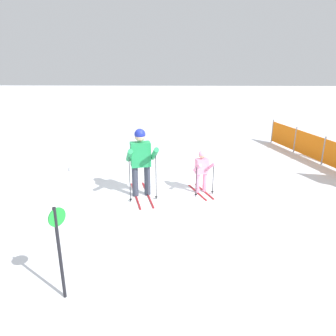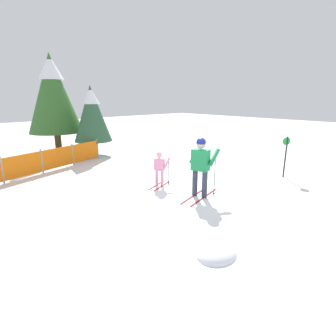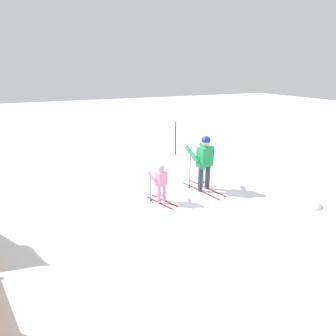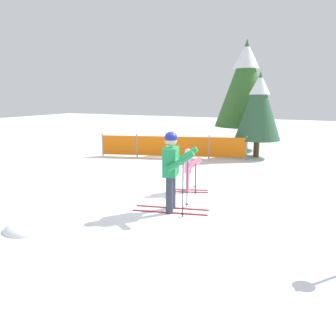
{
  "view_description": "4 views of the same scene",
  "coord_description": "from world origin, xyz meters",
  "px_view_note": "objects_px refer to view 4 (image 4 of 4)",
  "views": [
    {
      "loc": [
        7.89,
        0.54,
        3.5
      ],
      "look_at": [
        -0.05,
        0.39,
        0.71
      ],
      "focal_mm": 35.0,
      "sensor_mm": 36.0,
      "label": 1
    },
    {
      "loc": [
        -5.54,
        -5.07,
        2.86
      ],
      "look_at": [
        -0.2,
        0.77,
        0.72
      ],
      "focal_mm": 28.0,
      "sensor_mm": 36.0,
      "label": 2
    },
    {
      "loc": [
        -6.43,
        3.87,
        3.59
      ],
      "look_at": [
        0.38,
        0.83,
        0.82
      ],
      "focal_mm": 28.0,
      "sensor_mm": 36.0,
      "label": 3
    },
    {
      "loc": [
        3.01,
        -6.57,
        2.52
      ],
      "look_at": [
        -0.4,
        0.59,
        0.75
      ],
      "focal_mm": 35.0,
      "sensor_mm": 36.0,
      "label": 4
    }
  ],
  "objects_px": {
    "conifer_far": "(259,105)",
    "conifer_near": "(245,82)",
    "skier_adult": "(172,164)",
    "skier_child": "(189,167)",
    "safety_fence": "(172,146)"
  },
  "relations": [
    {
      "from": "conifer_far",
      "to": "conifer_near",
      "type": "height_order",
      "value": "conifer_near"
    },
    {
      "from": "skier_adult",
      "to": "conifer_near",
      "type": "relative_size",
      "value": 0.35
    },
    {
      "from": "skier_child",
      "to": "conifer_far",
      "type": "relative_size",
      "value": 0.34
    },
    {
      "from": "skier_child",
      "to": "safety_fence",
      "type": "relative_size",
      "value": 0.2
    },
    {
      "from": "skier_adult",
      "to": "conifer_far",
      "type": "xyz_separation_m",
      "value": [
        0.43,
        7.43,
        1.07
      ]
    },
    {
      "from": "safety_fence",
      "to": "conifer_far",
      "type": "bearing_deg",
      "value": 28.87
    },
    {
      "from": "skier_adult",
      "to": "skier_child",
      "type": "distance_m",
      "value": 1.62
    },
    {
      "from": "safety_fence",
      "to": "conifer_far",
      "type": "distance_m",
      "value": 3.87
    },
    {
      "from": "conifer_far",
      "to": "safety_fence",
      "type": "bearing_deg",
      "value": -151.13
    },
    {
      "from": "skier_child",
      "to": "safety_fence",
      "type": "height_order",
      "value": "skier_child"
    },
    {
      "from": "skier_adult",
      "to": "skier_child",
      "type": "bearing_deg",
      "value": 84.46
    },
    {
      "from": "safety_fence",
      "to": "conifer_near",
      "type": "relative_size",
      "value": 1.14
    },
    {
      "from": "conifer_far",
      "to": "skier_adult",
      "type": "bearing_deg",
      "value": -93.29
    },
    {
      "from": "skier_child",
      "to": "conifer_near",
      "type": "height_order",
      "value": "conifer_near"
    },
    {
      "from": "conifer_far",
      "to": "conifer_near",
      "type": "xyz_separation_m",
      "value": [
        -1.05,
        2.03,
        0.98
      ]
    }
  ]
}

